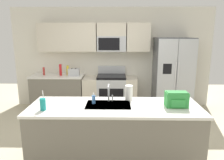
{
  "coord_description": "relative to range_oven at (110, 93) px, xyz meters",
  "views": [
    {
      "loc": [
        0.11,
        -3.56,
        1.99
      ],
      "look_at": [
        0.03,
        0.6,
        1.05
      ],
      "focal_mm": 34.45,
      "sensor_mm": 36.0,
      "label": 1
    }
  ],
  "objects": [
    {
      "name": "back_counter",
      "position": [
        -1.35,
        -0.0,
        0.01
      ],
      "size": [
        1.33,
        0.63,
        0.9
      ],
      "color": "slate",
      "rests_on": "ground"
    },
    {
      "name": "drink_cup_teal",
      "position": [
        -0.88,
        -2.5,
        0.54
      ],
      "size": [
        0.08,
        0.08,
        0.29
      ],
      "color": "teal",
      "rests_on": "island_counter"
    },
    {
      "name": "soap_dispenser",
      "position": [
        -0.19,
        -2.2,
        0.53
      ],
      "size": [
        0.06,
        0.06,
        0.17
      ],
      "color": "#4C8CD8",
      "rests_on": "island_counter"
    },
    {
      "name": "paper_towel_roll",
      "position": [
        0.36,
        -2.0,
        0.58
      ],
      "size": [
        0.12,
        0.12,
        0.24
      ],
      "primitive_type": "cylinder",
      "color": "white",
      "rests_on": "island_counter"
    },
    {
      "name": "refrigerator",
      "position": [
        1.57,
        -0.07,
        0.48
      ],
      "size": [
        0.9,
        0.76,
        1.85
      ],
      "color": "#4C4F54",
      "rests_on": "ground"
    },
    {
      "name": "bottle_yellow",
      "position": [
        -1.08,
        0.01,
        0.58
      ],
      "size": [
        0.06,
        0.06,
        0.24
      ],
      "primitive_type": "cylinder",
      "color": "yellow",
      "rests_on": "back_counter"
    },
    {
      "name": "ground_plane",
      "position": [
        0.05,
        -1.8,
        -0.44
      ],
      "size": [
        9.0,
        9.0,
        0.0
      ],
      "primitive_type": "plane",
      "color": "beige",
      "rests_on": "ground"
    },
    {
      "name": "bottle_red",
      "position": [
        -1.25,
        -0.04,
        0.6
      ],
      "size": [
        0.06,
        0.06,
        0.29
      ],
      "primitive_type": "cylinder",
      "color": "red",
      "rests_on": "back_counter"
    },
    {
      "name": "toaster",
      "position": [
        -0.91,
        -0.05,
        0.55
      ],
      "size": [
        0.28,
        0.16,
        0.18
      ],
      "color": "#B7BABF",
      "rests_on": "back_counter"
    },
    {
      "name": "sink_faucet",
      "position": [
        0.04,
        -2.1,
        0.62
      ],
      "size": [
        0.08,
        0.21,
        0.28
      ],
      "color": "#B7BABF",
      "rests_on": "island_counter"
    },
    {
      "name": "pepper_mill",
      "position": [
        -1.69,
        -0.0,
        0.56
      ],
      "size": [
        0.05,
        0.05,
        0.2
      ],
      "primitive_type": "cylinder",
      "color": "#B2332D",
      "rests_on": "back_counter"
    },
    {
      "name": "island_counter",
      "position": [
        0.14,
        -2.29,
        0.01
      ],
      "size": [
        2.58,
        0.89,
        0.9
      ],
      "color": "slate",
      "rests_on": "ground"
    },
    {
      "name": "range_oven",
      "position": [
        0.0,
        0.0,
        0.0
      ],
      "size": [
        1.36,
        0.61,
        1.1
      ],
      "color": "#B7BABF",
      "rests_on": "ground"
    },
    {
      "name": "backpack",
      "position": [
        1.05,
        -2.31,
        0.57
      ],
      "size": [
        0.32,
        0.22,
        0.23
      ],
      "color": "green",
      "rests_on": "island_counter"
    },
    {
      "name": "kitchen_wall_unit",
      "position": [
        -0.1,
        0.28,
        1.03
      ],
      "size": [
        5.2,
        0.43,
        2.6
      ],
      "color": "silver",
      "rests_on": "ground"
    }
  ]
}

